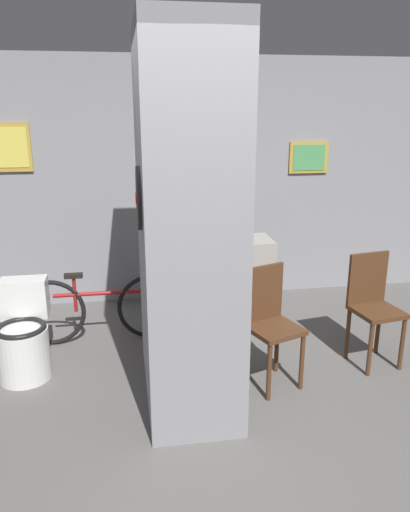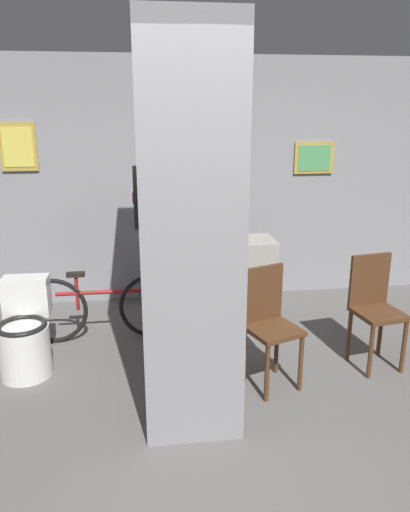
{
  "view_description": "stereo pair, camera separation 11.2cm",
  "coord_description": "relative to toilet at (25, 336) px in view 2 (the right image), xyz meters",
  "views": [
    {
      "loc": [
        -0.53,
        -2.71,
        2.11
      ],
      "look_at": [
        0.09,
        1.04,
        0.95
      ],
      "focal_mm": 35.0,
      "sensor_mm": 36.0,
      "label": 1
    },
    {
      "loc": [
        -0.42,
        -2.73,
        2.11
      ],
      "look_at": [
        0.09,
        1.04,
        0.95
      ],
      "focal_mm": 35.0,
      "sensor_mm": 36.0,
      "label": 2
    }
  ],
  "objects": [
    {
      "name": "ground_plane",
      "position": [
        1.38,
        -1.1,
        -0.31
      ],
      "size": [
        14.0,
        14.0,
        0.0
      ],
      "primitive_type": "plane",
      "color": "#5B5956"
    },
    {
      "name": "wall_back",
      "position": [
        1.38,
        1.53,
        0.99
      ],
      "size": [
        8.0,
        0.09,
        2.6
      ],
      "color": "gray",
      "rests_on": "ground_plane"
    },
    {
      "name": "pillar_center",
      "position": [
        1.27,
        -0.46,
        0.99
      ],
      "size": [
        0.66,
        1.28,
        2.6
      ],
      "color": "gray",
      "rests_on": "ground_plane"
    },
    {
      "name": "counter_shelf",
      "position": [
        1.68,
        0.76,
        0.11
      ],
      "size": [
        1.17,
        0.44,
        0.85
      ],
      "color": "gray",
      "rests_on": "ground_plane"
    },
    {
      "name": "toilet",
      "position": [
        0.0,
        0.0,
        0.0
      ],
      "size": [
        0.41,
        0.57,
        0.75
      ],
      "color": "silver",
      "rests_on": "ground_plane"
    },
    {
      "name": "chair_near_pillar",
      "position": [
        1.91,
        -0.43,
        0.21
      ],
      "size": [
        0.47,
        0.47,
        0.93
      ],
      "rotation": [
        0.0,
        0.0,
        0.36
      ],
      "color": "#4C2D19",
      "rests_on": "ground_plane"
    },
    {
      "name": "chair_by_doorway",
      "position": [
        2.85,
        -0.24,
        0.21
      ],
      "size": [
        0.42,
        0.42,
        0.93
      ],
      "rotation": [
        0.0,
        0.0,
        0.16
      ],
      "color": "#4C2D19",
      "rests_on": "ground_plane"
    },
    {
      "name": "bicycle",
      "position": [
        0.6,
        0.49,
        0.01
      ],
      "size": [
        1.53,
        0.42,
        0.67
      ],
      "color": "black",
      "rests_on": "ground_plane"
    },
    {
      "name": "bottle_tall",
      "position": [
        1.61,
        0.69,
        0.66
      ],
      "size": [
        0.08,
        0.08,
        0.33
      ],
      "color": "silver",
      "rests_on": "counter_shelf"
    }
  ]
}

